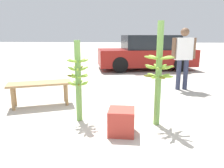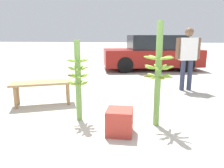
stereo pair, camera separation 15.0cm
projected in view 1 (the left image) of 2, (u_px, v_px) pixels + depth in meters
ground_plane at (115, 127)px, 3.41m from camera, size 80.00×80.00×0.00m
banana_stalk_left at (78, 79)px, 3.55m from camera, size 0.36×0.36×1.33m
banana_stalk_center at (159, 73)px, 3.35m from camera, size 0.46×0.46×1.62m
vendor_person at (183, 54)px, 5.60m from camera, size 0.64×0.27×1.59m
market_bench at (40, 86)px, 4.39m from camera, size 1.31×0.89×0.48m
parked_car at (147, 53)px, 9.12m from camera, size 4.19×2.55×1.41m
produce_crate at (121, 122)px, 3.16m from camera, size 0.37×0.37×0.37m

